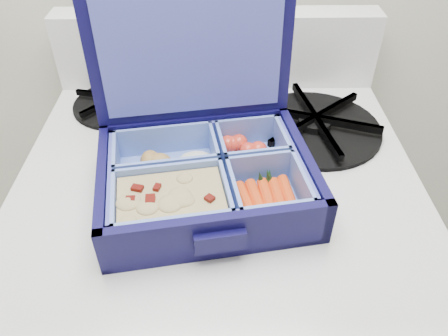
{
  "coord_description": "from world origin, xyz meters",
  "views": [
    {
      "loc": [
        -0.56,
        1.26,
        1.18
      ],
      "look_at": [
        -0.55,
        1.67,
        0.83
      ],
      "focal_mm": 35.0,
      "sensor_mm": 36.0,
      "label": 1
    }
  ],
  "objects_px": {
    "bento_box": "(206,179)",
    "fork": "(225,139)",
    "stove": "(220,325)",
    "burner_grate": "(315,121)"
  },
  "relations": [
    {
      "from": "bento_box",
      "to": "burner_grate",
      "type": "xyz_separation_m",
      "value": [
        0.16,
        0.14,
        -0.02
      ]
    },
    {
      "from": "bento_box",
      "to": "fork",
      "type": "bearing_deg",
      "value": 69.11
    },
    {
      "from": "stove",
      "to": "burner_grate",
      "type": "xyz_separation_m",
      "value": [
        0.15,
        0.09,
        0.41
      ]
    },
    {
      "from": "bento_box",
      "to": "burner_grate",
      "type": "bearing_deg",
      "value": 33.09
    },
    {
      "from": "fork",
      "to": "burner_grate",
      "type": "bearing_deg",
      "value": 37.64
    },
    {
      "from": "bento_box",
      "to": "stove",
      "type": "bearing_deg",
      "value": 66.59
    },
    {
      "from": "bento_box",
      "to": "fork",
      "type": "relative_size",
      "value": 1.49
    },
    {
      "from": "stove",
      "to": "fork",
      "type": "relative_size",
      "value": 4.74
    },
    {
      "from": "stove",
      "to": "bento_box",
      "type": "distance_m",
      "value": 0.43
    },
    {
      "from": "bento_box",
      "to": "burner_grate",
      "type": "height_order",
      "value": "bento_box"
    }
  ]
}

